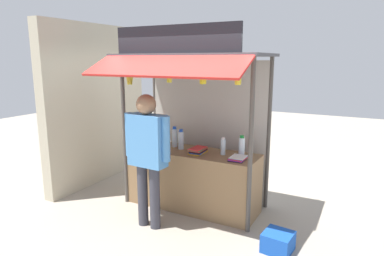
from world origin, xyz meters
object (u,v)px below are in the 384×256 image
object	(u,v)px
water_bottle_mid_right	(181,140)
banana_bunch_leftmost	(169,78)
water_bottle_rear_center	(242,147)
water_bottle_mid_left	(175,137)
magazine_stack_front_right	(198,151)
magazine_stack_back_left	(153,146)
banana_bunch_inner_left	(238,79)
plastic_crate	(278,242)
magazine_stack_center	(238,158)
water_bottle_far_left	(223,147)
banana_bunch_rightmost	(130,79)
vendor_person	(147,149)
banana_bunch_inner_right	(203,78)

from	to	relation	value
water_bottle_mid_right	banana_bunch_leftmost	bearing A→B (deg)	-78.84
water_bottle_rear_center	water_bottle_mid_left	bearing A→B (deg)	178.86
water_bottle_mid_right	magazine_stack_front_right	size ratio (longest dim) A/B	0.99
magazine_stack_back_left	banana_bunch_inner_left	bearing A→B (deg)	-11.29
banana_bunch_leftmost	plastic_crate	world-z (taller)	banana_bunch_leftmost
magazine_stack_center	banana_bunch_leftmost	xyz separation A→B (m)	(-0.87, -0.32, 1.07)
water_bottle_far_left	banana_bunch_rightmost	bearing A→B (deg)	-159.52
magazine_stack_back_left	banana_bunch_rightmost	distance (m)	1.07
water_bottle_mid_left	banana_bunch_leftmost	world-z (taller)	banana_bunch_leftmost
vendor_person	water_bottle_rear_center	bearing A→B (deg)	-134.55
water_bottle_rear_center	banana_bunch_leftmost	xyz separation A→B (m)	(-0.85, -0.51, 0.95)
banana_bunch_leftmost	vendor_person	distance (m)	0.98
magazine_stack_front_right	banana_bunch_leftmost	bearing A→B (deg)	-124.04
water_bottle_mid_left	banana_bunch_inner_right	xyz separation A→B (m)	(0.74, -0.53, 0.95)
magazine_stack_front_right	magazine_stack_center	bearing A→B (deg)	-4.16
magazine_stack_center	vendor_person	xyz separation A→B (m)	(-0.98, -0.70, 0.17)
banana_bunch_leftmost	banana_bunch_inner_left	distance (m)	0.96
magazine_stack_center	banana_bunch_inner_left	world-z (taller)	banana_bunch_inner_left
banana_bunch_leftmost	magazine_stack_front_right	bearing A→B (deg)	55.96
plastic_crate	banana_bunch_leftmost	bearing A→B (deg)	173.90
water_bottle_mid_left	water_bottle_rear_center	xyz separation A→B (m)	(1.10, -0.02, -0.01)
water_bottle_mid_left	plastic_crate	size ratio (longest dim) A/B	0.98
banana_bunch_rightmost	banana_bunch_inner_left	bearing A→B (deg)	-0.02
water_bottle_far_left	water_bottle_rear_center	xyz separation A→B (m)	(0.26, 0.04, 0.02)
water_bottle_mid_left	magazine_stack_back_left	world-z (taller)	water_bottle_mid_left
water_bottle_mid_left	banana_bunch_inner_right	world-z (taller)	banana_bunch_inner_right
water_bottle_mid_right	banana_bunch_inner_right	world-z (taller)	banana_bunch_inner_right
banana_bunch_inner_right	plastic_crate	world-z (taller)	banana_bunch_inner_right
water_bottle_mid_right	magazine_stack_center	size ratio (longest dim) A/B	1.12
banana_bunch_leftmost	banana_bunch_inner_left	size ratio (longest dim) A/B	1.01
magazine_stack_back_left	banana_bunch_leftmost	size ratio (longest dim) A/B	1.27
magazine_stack_back_left	magazine_stack_front_right	distance (m)	0.73
magazine_stack_center	magazine_stack_back_left	bearing A→B (deg)	-178.82
magazine_stack_front_right	banana_bunch_rightmost	size ratio (longest dim) A/B	1.01
magazine_stack_back_left	water_bottle_mid_right	bearing A→B (deg)	22.26
water_bottle_far_left	vendor_person	world-z (taller)	vendor_person
water_bottle_mid_left	banana_bunch_leftmost	bearing A→B (deg)	-64.99
water_bottle_far_left	vendor_person	bearing A→B (deg)	-129.59
magazine_stack_center	water_bottle_far_left	bearing A→B (deg)	151.48
water_bottle_rear_center	magazine_stack_center	distance (m)	0.22
water_bottle_mid_right	magazine_stack_back_left	world-z (taller)	water_bottle_mid_right
water_bottle_rear_center	banana_bunch_inner_right	distance (m)	1.14
water_bottle_mid_left	banana_bunch_rightmost	distance (m)	1.13
water_bottle_far_left	banana_bunch_inner_left	size ratio (longest dim) A/B	1.01
water_bottle_far_left	magazine_stack_center	size ratio (longest dim) A/B	0.93
magazine_stack_front_right	vendor_person	bearing A→B (deg)	-115.73
magazine_stack_back_left	banana_bunch_leftmost	distance (m)	1.20
banana_bunch_rightmost	banana_bunch_inner_left	world-z (taller)	same
water_bottle_mid_left	vendor_person	size ratio (longest dim) A/B	0.18
water_bottle_rear_center	plastic_crate	xyz separation A→B (m)	(0.72, -0.67, -0.91)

